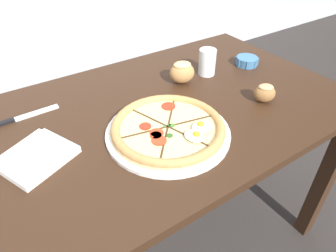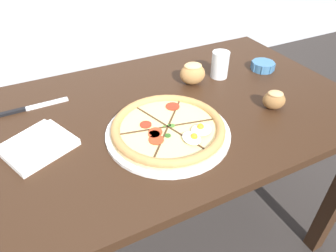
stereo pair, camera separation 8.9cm
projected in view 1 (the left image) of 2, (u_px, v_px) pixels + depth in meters
ground_plane at (166, 235)px, 1.50m from camera, size 12.00×12.00×0.00m
dining_table at (165, 132)px, 1.10m from camera, size 1.30×0.81×0.78m
pizza at (168, 129)px, 0.90m from camera, size 0.38×0.38×0.05m
ramekin_bowl at (247, 61)px, 1.27m from camera, size 0.10×0.10×0.04m
napkin_folded at (36, 156)px, 0.81m from camera, size 0.22×0.21×0.04m
bread_piece_near at (182, 72)px, 1.14m from camera, size 0.11×0.10×0.09m
bread_piece_mid at (265, 93)px, 1.03m from camera, size 0.09×0.09×0.07m
knife_main at (20, 118)px, 0.97m from camera, size 0.24×0.02×0.01m
water_glass at (207, 63)px, 1.19m from camera, size 0.07×0.07×0.10m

